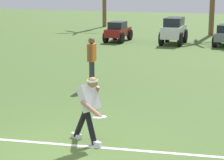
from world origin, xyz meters
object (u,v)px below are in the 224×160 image
(teammate_midfield, at_px, (92,57))
(parked_car_slot_a, at_px, (118,31))
(frisbee_thrower, at_px, (89,106))
(frisbee_in_flight, at_px, (100,117))
(parked_car_slot_b, at_px, (174,30))

(teammate_midfield, relative_size, parked_car_slot_a, 0.71)
(frisbee_thrower, height_order, teammate_midfield, teammate_midfield)
(frisbee_in_flight, bearing_deg, frisbee_thrower, 133.18)
(frisbee_thrower, distance_m, parked_car_slot_b, 15.22)
(teammate_midfield, height_order, parked_car_slot_b, teammate_midfield)
(frisbee_thrower, distance_m, frisbee_in_flight, 0.59)
(teammate_midfield, bearing_deg, parked_car_slot_b, 87.62)
(frisbee_in_flight, distance_m, teammate_midfield, 5.50)
(frisbee_thrower, relative_size, frisbee_in_flight, 3.62)
(frisbee_in_flight, xyz_separation_m, parked_car_slot_a, (-4.89, 15.58, -0.16))
(teammate_midfield, bearing_deg, parked_car_slot_a, 104.32)
(parked_car_slot_a, height_order, parked_car_slot_b, parked_car_slot_b)
(frisbee_thrower, xyz_separation_m, parked_car_slot_b, (-1.36, 15.16, -0.05))
(frisbee_thrower, bearing_deg, parked_car_slot_a, 106.50)
(teammate_midfield, distance_m, parked_car_slot_a, 10.89)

